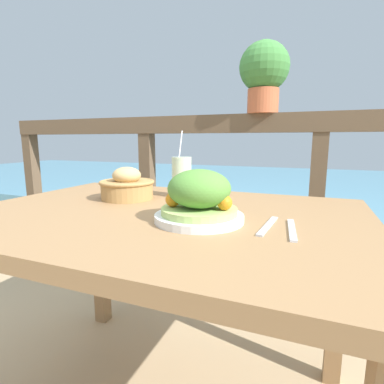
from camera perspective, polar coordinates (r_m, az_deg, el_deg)
name	(u,v)px	position (r m, az deg, el deg)	size (l,w,h in m)	color
patio_table	(161,238)	(0.95, -5.90, -8.80)	(1.22, 0.86, 0.72)	#997047
railing_fence	(223,174)	(1.57, 6.02, 3.34)	(2.80, 0.08, 1.06)	brown
sea_backdrop	(275,196)	(4.09, 15.48, -0.77)	(12.00, 4.00, 0.41)	#568EA8
salad_plate	(199,199)	(0.80, 1.37, -1.37)	(0.24, 0.24, 0.14)	silver
drink_glass	(182,177)	(1.14, -1.99, 2.89)	(0.08, 0.08, 0.25)	beige
bread_basket	(127,186)	(1.13, -12.27, 1.11)	(0.20, 0.20, 0.12)	#AD7F47
potted_plant	(264,72)	(1.55, 13.57, 21.26)	(0.23, 0.23, 0.33)	#B75B38
fork	(268,226)	(0.79, 14.25, -6.24)	(0.03, 0.18, 0.00)	silver
knife	(292,230)	(0.77, 18.50, -6.80)	(0.03, 0.18, 0.00)	silver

